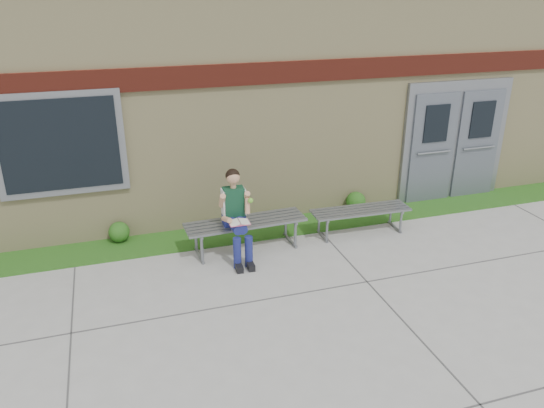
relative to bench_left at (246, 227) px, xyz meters
name	(u,v)px	position (x,y,z in m)	size (l,w,h in m)	color
ground	(315,313)	(0.39, -2.00, -0.38)	(80.00, 80.00, 0.00)	#9E9E99
grass_strip	(259,230)	(0.39, 0.60, -0.37)	(16.00, 0.80, 0.02)	#155015
school_building	(214,76)	(0.39, 3.99, 1.72)	(16.20, 6.22, 4.20)	beige
bench_left	(246,227)	(0.00, 0.00, 0.00)	(1.93, 0.61, 0.49)	slate
bench_right	(360,215)	(2.00, 0.00, -0.05)	(1.69, 0.52, 0.43)	slate
girl	(236,213)	(-0.20, -0.21, 0.36)	(0.49, 0.81, 1.40)	navy
shrub_mid	(119,232)	(-1.92, 0.85, -0.19)	(0.34, 0.34, 0.34)	#155015
shrub_east	(356,201)	(2.34, 0.85, -0.18)	(0.36, 0.36, 0.36)	#155015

